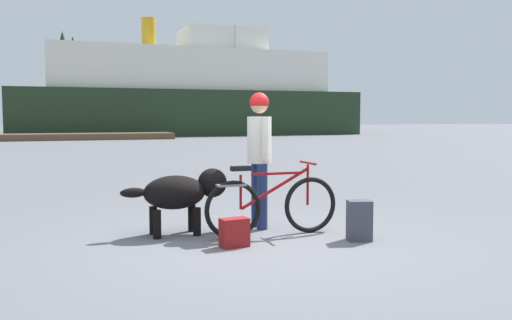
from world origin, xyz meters
name	(u,v)px	position (x,y,z in m)	size (l,w,h in m)	color
ground_plane	(254,243)	(0.00, 0.00, 0.00)	(160.00, 160.00, 0.00)	slate
bicycle	(272,205)	(0.35, 0.30, 0.39)	(1.75, 0.44, 0.91)	black
person_cyclist	(259,146)	(0.37, 0.80, 1.10)	(0.32, 0.53, 1.80)	navy
dog	(182,192)	(-0.67, 0.76, 0.54)	(1.34, 0.50, 0.82)	black
backpack	(359,221)	(1.24, -0.31, 0.24)	(0.28, 0.20, 0.48)	#3F3F4C
handbag_pannier	(234,232)	(-0.26, -0.09, 0.16)	(0.32, 0.18, 0.33)	maroon
dock_pier	(41,137)	(-3.08, 30.37, 0.20)	(16.29, 2.71, 0.40)	brown
ferry_boat	(191,95)	(8.03, 36.85, 3.22)	(26.76, 7.67, 9.07)	#1E331E
sailboat_moored	(235,129)	(10.88, 34.21, 0.51)	(6.71, 1.88, 8.53)	navy
pine_tree_center	(63,66)	(-1.39, 53.76, 6.62)	(3.86, 3.86, 10.22)	#4C331E
pine_tree_far_right	(229,75)	(16.30, 53.21, 6.12)	(3.15, 3.15, 9.96)	#4C331E
pine_tree_mid_back	(73,70)	(-0.18, 61.29, 6.88)	(4.24, 4.24, 10.77)	#4C331E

